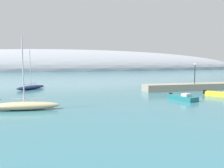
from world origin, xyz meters
TOP-DOWN VIEW (x-y plane):
  - breakwater_rocks at (21.59, 32.92)m, footprint 23.94×5.26m
  - distant_ridge at (17.52, 182.39)m, footprint 349.93×88.24m
  - sailboat_sand_near_shore at (-11.53, 23.39)m, footprint 8.42×3.13m
  - sailboat_navy_mid_mooring at (-11.70, 44.90)m, footprint 6.57×6.32m
  - motorboat_teal_foreground at (10.78, 23.26)m, footprint 2.69×5.01m
  - motorboat_yellow_outer at (19.19, 23.83)m, footprint 4.24×5.47m
  - harbor_lamp_post at (20.34, 32.36)m, footprint 0.36×0.36m

SIDE VIEW (x-z plane):
  - distant_ridge at x=17.52m, z-range -17.17..17.17m
  - motorboat_teal_foreground at x=10.78m, z-range -0.16..0.92m
  - motorboat_yellow_outer at x=19.19m, z-range -0.16..1.01m
  - sailboat_navy_mid_mooring at x=-11.70m, z-range -3.73..4.71m
  - sailboat_sand_near_shore at x=-11.53m, z-range -3.79..4.88m
  - breakwater_rocks at x=21.59m, z-range 0.00..1.38m
  - harbor_lamp_post at x=20.34m, z-range 1.88..6.05m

